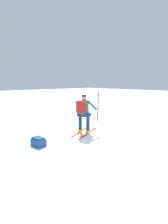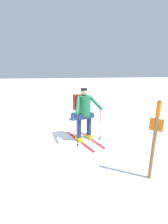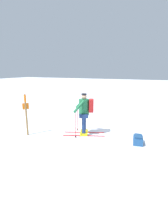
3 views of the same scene
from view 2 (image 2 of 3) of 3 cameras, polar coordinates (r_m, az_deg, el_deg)
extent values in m
plane|color=white|center=(5.36, -9.13, -8.33)|extent=(80.00, 80.00, 0.00)
cube|color=red|center=(5.00, 1.84, -9.87)|extent=(0.68, 1.57, 0.01)
cube|color=yellow|center=(4.98, 1.85, -9.19)|extent=(0.21, 0.32, 0.12)
cylinder|color=navy|center=(4.82, 1.89, -4.87)|extent=(0.15, 0.15, 0.68)
cube|color=red|center=(4.83, -1.92, -10.87)|extent=(0.68, 1.57, 0.01)
cube|color=yellow|center=(4.80, -1.92, -10.17)|extent=(0.21, 0.32, 0.12)
cylinder|color=navy|center=(4.64, -1.97, -5.71)|extent=(0.15, 0.15, 0.68)
cube|color=navy|center=(4.62, 0.00, -1.33)|extent=(0.61, 0.50, 0.14)
cylinder|color=#1E663D|center=(4.54, 0.00, 2.41)|extent=(0.40, 0.40, 0.62)
sphere|color=tan|center=(4.46, 0.00, 7.57)|extent=(0.21, 0.21, 0.21)
cylinder|color=black|center=(4.45, 0.00, 8.70)|extent=(0.20, 0.20, 0.06)
cube|color=maroon|center=(4.76, -1.81, 3.83)|extent=(0.41, 0.29, 0.49)
cylinder|color=red|center=(4.70, 6.18, -4.78)|extent=(0.02, 0.02, 1.05)
cylinder|color=black|center=(4.88, 6.02, -9.93)|extent=(0.07, 0.07, 0.01)
cylinder|color=#1E663D|center=(4.55, 4.46, 3.50)|extent=(0.45, 0.34, 0.45)
cylinder|color=red|center=(4.27, -2.53, -6.80)|extent=(0.02, 0.02, 1.05)
cylinder|color=black|center=(4.47, -2.46, -12.35)|extent=(0.07, 0.07, 0.01)
cylinder|color=#1E663D|center=(4.22, -2.38, 2.58)|extent=(0.21, 0.49, 0.45)
cube|color=navy|center=(6.82, -2.80, -1.79)|extent=(0.54, 0.40, 0.25)
cube|color=navy|center=(6.77, -2.81, -0.55)|extent=(0.45, 0.32, 0.06)
cylinder|color=olive|center=(3.24, 25.09, -10.39)|extent=(0.07, 0.07, 1.62)
cylinder|color=orange|center=(3.03, 26.51, 1.07)|extent=(0.08, 0.08, 0.29)
cube|color=orange|center=(3.11, 25.83, -4.44)|extent=(0.20, 0.18, 0.24)
camera|label=1|loc=(9.41, -35.35, 12.84)|focal=24.00mm
camera|label=3|loc=(9.87, 34.74, 15.17)|focal=28.00mm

